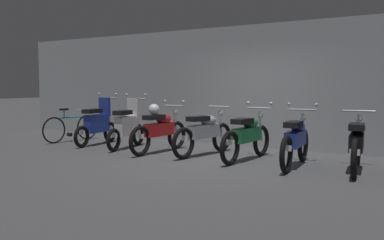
{
  "coord_description": "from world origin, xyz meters",
  "views": [
    {
      "loc": [
        4.02,
        -7.26,
        1.48
      ],
      "look_at": [
        -0.74,
        0.33,
        0.75
      ],
      "focal_mm": 39.7,
      "sensor_mm": 36.0,
      "label": 1
    }
  ],
  "objects_px": {
    "bicycle": "(71,128)",
    "motorbike_slot_4": "(247,136)",
    "motorbike_slot_6": "(357,143)",
    "motorbike_slot_1": "(127,126)",
    "motorbike_slot_5": "(296,140)",
    "motorbike_slot_0": "(98,124)",
    "motorbike_slot_3": "(204,132)",
    "motorbike_slot_2": "(160,129)"
  },
  "relations": [
    {
      "from": "motorbike_slot_4",
      "to": "motorbike_slot_6",
      "type": "xyz_separation_m",
      "value": [
        2.06,
        -0.0,
        -0.0
      ]
    },
    {
      "from": "motorbike_slot_0",
      "to": "bicycle",
      "type": "xyz_separation_m",
      "value": [
        -1.03,
        0.07,
        -0.17
      ]
    },
    {
      "from": "motorbike_slot_1",
      "to": "motorbike_slot_2",
      "type": "relative_size",
      "value": 0.85
    },
    {
      "from": "motorbike_slot_0",
      "to": "motorbike_slot_5",
      "type": "height_order",
      "value": "motorbike_slot_0"
    },
    {
      "from": "motorbike_slot_4",
      "to": "motorbike_slot_6",
      "type": "distance_m",
      "value": 2.06
    },
    {
      "from": "motorbike_slot_0",
      "to": "motorbike_slot_4",
      "type": "bearing_deg",
      "value": -0.86
    },
    {
      "from": "motorbike_slot_2",
      "to": "motorbike_slot_5",
      "type": "height_order",
      "value": "same"
    },
    {
      "from": "motorbike_slot_2",
      "to": "motorbike_slot_1",
      "type": "bearing_deg",
      "value": 173.45
    },
    {
      "from": "motorbike_slot_0",
      "to": "motorbike_slot_3",
      "type": "height_order",
      "value": "motorbike_slot_0"
    },
    {
      "from": "motorbike_slot_2",
      "to": "motorbike_slot_5",
      "type": "relative_size",
      "value": 1.0
    },
    {
      "from": "motorbike_slot_4",
      "to": "bicycle",
      "type": "height_order",
      "value": "motorbike_slot_4"
    },
    {
      "from": "motorbike_slot_2",
      "to": "motorbike_slot_6",
      "type": "height_order",
      "value": "motorbike_slot_2"
    },
    {
      "from": "motorbike_slot_2",
      "to": "motorbike_slot_0",
      "type": "bearing_deg",
      "value": 174.98
    },
    {
      "from": "motorbike_slot_5",
      "to": "motorbike_slot_6",
      "type": "distance_m",
      "value": 1.04
    },
    {
      "from": "motorbike_slot_1",
      "to": "motorbike_slot_3",
      "type": "xyz_separation_m",
      "value": [
        2.07,
        0.07,
        -0.04
      ]
    },
    {
      "from": "bicycle",
      "to": "motorbike_slot_4",
      "type": "bearing_deg",
      "value": -1.42
    },
    {
      "from": "motorbike_slot_1",
      "to": "motorbike_slot_2",
      "type": "distance_m",
      "value": 1.05
    },
    {
      "from": "motorbike_slot_5",
      "to": "motorbike_slot_3",
      "type": "bearing_deg",
      "value": 174.25
    },
    {
      "from": "motorbike_slot_1",
      "to": "motorbike_slot_5",
      "type": "relative_size",
      "value": 0.85
    },
    {
      "from": "motorbike_slot_0",
      "to": "motorbike_slot_1",
      "type": "xyz_separation_m",
      "value": [
        1.03,
        -0.06,
        0.0
      ]
    },
    {
      "from": "motorbike_slot_0",
      "to": "bicycle",
      "type": "relative_size",
      "value": 0.97
    },
    {
      "from": "motorbike_slot_3",
      "to": "motorbike_slot_4",
      "type": "distance_m",
      "value": 1.03
    },
    {
      "from": "motorbike_slot_2",
      "to": "motorbike_slot_5",
      "type": "xyz_separation_m",
      "value": [
        3.09,
        -0.01,
        -0.04
      ]
    },
    {
      "from": "motorbike_slot_2",
      "to": "bicycle",
      "type": "distance_m",
      "value": 3.11
    },
    {
      "from": "motorbike_slot_0",
      "to": "motorbike_slot_5",
      "type": "distance_m",
      "value": 5.16
    },
    {
      "from": "motorbike_slot_3",
      "to": "motorbike_slot_5",
      "type": "bearing_deg",
      "value": -5.75
    },
    {
      "from": "motorbike_slot_5",
      "to": "motorbike_slot_0",
      "type": "bearing_deg",
      "value": 177.84
    },
    {
      "from": "motorbike_slot_6",
      "to": "motorbike_slot_1",
      "type": "bearing_deg",
      "value": 179.98
    },
    {
      "from": "motorbike_slot_4",
      "to": "bicycle",
      "type": "bearing_deg",
      "value": 178.58
    },
    {
      "from": "motorbike_slot_4",
      "to": "bicycle",
      "type": "distance_m",
      "value": 5.17
    },
    {
      "from": "motorbike_slot_4",
      "to": "motorbike_slot_5",
      "type": "bearing_deg",
      "value": -7.36
    },
    {
      "from": "motorbike_slot_3",
      "to": "bicycle",
      "type": "xyz_separation_m",
      "value": [
        -4.13,
        0.05,
        -0.13
      ]
    },
    {
      "from": "motorbike_slot_2",
      "to": "motorbike_slot_6",
      "type": "xyz_separation_m",
      "value": [
        4.12,
        0.12,
        -0.04
      ]
    },
    {
      "from": "motorbike_slot_1",
      "to": "motorbike_slot_0",
      "type": "bearing_deg",
      "value": 176.53
    },
    {
      "from": "motorbike_slot_0",
      "to": "motorbike_slot_2",
      "type": "bearing_deg",
      "value": -5.02
    },
    {
      "from": "motorbike_slot_3",
      "to": "bicycle",
      "type": "height_order",
      "value": "motorbike_slot_3"
    },
    {
      "from": "motorbike_slot_3",
      "to": "motorbike_slot_5",
      "type": "distance_m",
      "value": 2.07
    },
    {
      "from": "motorbike_slot_0",
      "to": "motorbike_slot_2",
      "type": "relative_size",
      "value": 0.86
    },
    {
      "from": "motorbike_slot_1",
      "to": "bicycle",
      "type": "height_order",
      "value": "motorbike_slot_1"
    },
    {
      "from": "motorbike_slot_6",
      "to": "motorbike_slot_3",
      "type": "bearing_deg",
      "value": 178.59
    },
    {
      "from": "motorbike_slot_3",
      "to": "bicycle",
      "type": "bearing_deg",
      "value": 179.26
    },
    {
      "from": "motorbike_slot_4",
      "to": "motorbike_slot_3",
      "type": "bearing_deg",
      "value": 175.87
    }
  ]
}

